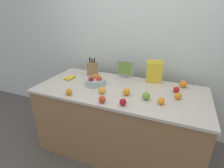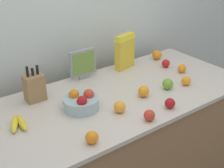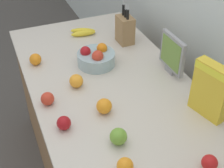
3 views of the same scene
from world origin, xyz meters
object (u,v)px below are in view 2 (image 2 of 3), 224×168
at_px(orange_mid_right, 120,107).
at_px(orange_back_center, 144,91).
at_px(knife_block, 34,87).
at_px(orange_front_left, 182,69).
at_px(apple_middle, 166,63).
at_px(banana_bunch, 18,123).
at_px(apple_rightmost, 168,84).
at_px(apple_near_bananas, 170,103).
at_px(orange_near_bowl, 186,81).
at_px(fruit_bowl, 81,102).
at_px(small_monitor, 83,63).
at_px(orange_front_right, 157,55).
at_px(apple_by_knife_block, 149,115).
at_px(cereal_box, 125,50).
at_px(orange_by_cereal, 92,137).

xyz_separation_m(orange_mid_right, orange_back_center, (0.27, 0.07, 0.00)).
bearing_deg(knife_block, orange_back_center, -32.53).
bearing_deg(orange_front_left, orange_mid_right, -166.85).
bearing_deg(orange_front_left, apple_middle, 99.67).
bearing_deg(banana_bunch, apple_rightmost, -9.86).
bearing_deg(apple_rightmost, orange_mid_right, -174.34).
height_order(apple_near_bananas, orange_mid_right, orange_mid_right).
relative_size(orange_near_bowl, orange_front_left, 1.01).
height_order(fruit_bowl, apple_middle, fruit_bowl).
distance_m(fruit_bowl, orange_mid_right, 0.26).
bearing_deg(knife_block, apple_near_bananas, -43.08).
xyz_separation_m(small_monitor, orange_front_left, (0.72, -0.39, -0.09)).
relative_size(apple_middle, orange_front_right, 0.80).
bearing_deg(banana_bunch, knife_block, 47.15).
distance_m(fruit_bowl, apple_rightmost, 0.68).
xyz_separation_m(banana_bunch, apple_middle, (1.37, 0.11, 0.01)).
bearing_deg(small_monitor, fruit_bowl, -123.66).
relative_size(apple_by_knife_block, orange_front_left, 1.01).
height_order(cereal_box, apple_near_bananas, cereal_box).
height_order(orange_front_left, orange_back_center, orange_back_center).
xyz_separation_m(apple_middle, orange_by_cereal, (-1.10, -0.51, 0.00)).
relative_size(cereal_box, orange_near_bowl, 4.12).
xyz_separation_m(orange_near_bowl, orange_by_cereal, (-0.97, -0.18, 0.00)).
height_order(apple_by_knife_block, orange_front_left, same).
bearing_deg(fruit_bowl, orange_near_bowl, -12.05).
bearing_deg(apple_rightmost, cereal_box, 91.65).
xyz_separation_m(apple_middle, apple_rightmost, (-0.28, -0.30, 0.01)).
distance_m(small_monitor, orange_front_right, 0.76).
xyz_separation_m(apple_rightmost, orange_near_bowl, (0.16, -0.04, -0.00)).
bearing_deg(cereal_box, apple_near_bananas, -117.38).
xyz_separation_m(cereal_box, orange_near_bowl, (0.17, -0.54, -0.13)).
bearing_deg(orange_front_right, apple_middle, -110.11).
bearing_deg(small_monitor, orange_back_center, -69.71).
distance_m(apple_middle, orange_front_left, 0.16).
relative_size(banana_bunch, orange_front_right, 2.25).
height_order(orange_mid_right, orange_front_left, orange_mid_right).
xyz_separation_m(banana_bunch, orange_front_left, (1.39, -0.05, 0.01)).
height_order(apple_by_knife_block, orange_front_right, orange_front_right).
bearing_deg(apple_middle, orange_by_cereal, -154.85).
bearing_deg(apple_rightmost, apple_near_bananas, -132.36).
bearing_deg(orange_front_left, banana_bunch, 177.92).
xyz_separation_m(cereal_box, fruit_bowl, (-0.65, -0.36, -0.11)).
distance_m(apple_near_bananas, orange_near_bowl, 0.39).
distance_m(small_monitor, apple_by_knife_block, 0.77).
height_order(banana_bunch, apple_middle, apple_middle).
relative_size(apple_rightmost, orange_near_bowl, 1.14).
distance_m(orange_mid_right, orange_near_bowl, 0.65).
relative_size(banana_bunch, orange_mid_right, 2.45).
bearing_deg(orange_front_left, orange_near_bowl, -130.05).
distance_m(orange_mid_right, orange_back_center, 0.28).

